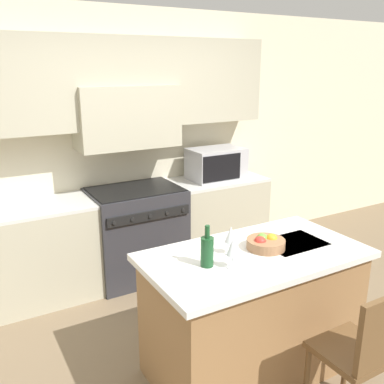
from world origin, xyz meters
name	(u,v)px	position (x,y,z in m)	size (l,w,h in m)	color
ground_plane	(226,366)	(0.00, 0.00, 0.00)	(10.00, 10.00, 0.00)	#7A664C
back_cabinetry	(122,123)	(0.00, 1.93, 1.58)	(10.00, 0.46, 2.70)	beige
back_counter	(136,234)	(0.00, 1.68, 0.46)	(3.03, 0.62, 0.92)	#B2AD93
range_stove	(137,233)	(0.00, 1.66, 0.48)	(0.91, 0.70, 0.95)	#2D2D33
microwave	(216,164)	(0.98, 1.67, 1.09)	(0.60, 0.40, 0.34)	#B7B7BC
kitchen_island	(253,312)	(0.15, -0.10, 0.46)	(1.52, 0.83, 0.92)	olive
island_chair	(363,350)	(0.38, -0.84, 0.55)	(0.42, 0.40, 0.95)	brown
wine_bottle	(207,251)	(-0.24, -0.10, 1.02)	(0.08, 0.08, 0.27)	#194723
wine_glass_near	(233,248)	(-0.11, -0.20, 1.05)	(0.08, 0.08, 0.20)	white
wine_glass_far	(231,235)	(-0.01, -0.03, 1.05)	(0.08, 0.08, 0.20)	white
fruit_bowl	(265,243)	(0.25, -0.08, 0.96)	(0.27, 0.27, 0.10)	#996B47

